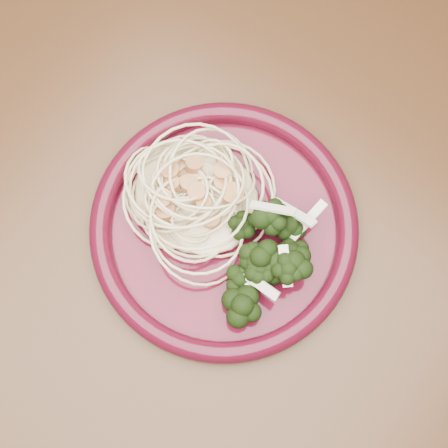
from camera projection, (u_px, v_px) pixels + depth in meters
dining_table at (216, 253)px, 0.72m from camera, size 1.20×0.80×0.75m
dinner_plate at (224, 227)px, 0.61m from camera, size 0.31×0.31×0.02m
spaghetti_pile at (196, 194)px, 0.61m from camera, size 0.15×0.14×0.03m
scallop_cluster at (194, 183)px, 0.58m from camera, size 0.13×0.13×0.04m
broccoli_pile at (260, 260)px, 0.59m from camera, size 0.10×0.14×0.04m
onion_garnish at (262, 254)px, 0.56m from camera, size 0.07×0.09×0.05m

